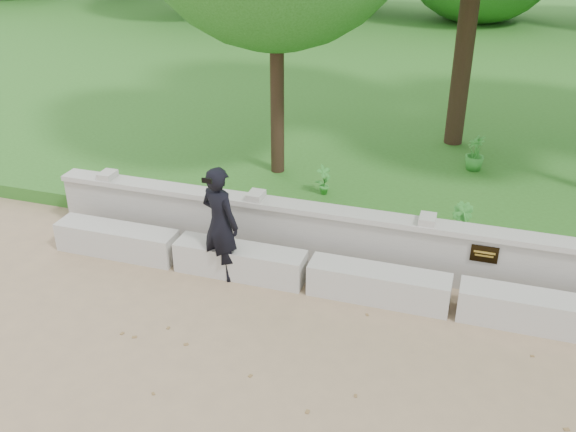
# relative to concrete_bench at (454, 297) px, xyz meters

# --- Properties ---
(ground) EXTENTS (80.00, 80.00, 0.00)m
(ground) POSITION_rel_concrete_bench_xyz_m (-0.00, -1.90, -0.22)
(ground) COLOR #957D5B
(ground) RESTS_ON ground
(lawn) EXTENTS (40.00, 22.00, 0.25)m
(lawn) POSITION_rel_concrete_bench_xyz_m (-0.00, 12.10, -0.10)
(lawn) COLOR #2A5C1B
(lawn) RESTS_ON ground
(concrete_bench) EXTENTS (11.90, 0.45, 0.45)m
(concrete_bench) POSITION_rel_concrete_bench_xyz_m (0.00, 0.00, 0.00)
(concrete_bench) COLOR #B3B0A9
(concrete_bench) RESTS_ON ground
(parapet_wall) EXTENTS (12.50, 0.35, 0.90)m
(parapet_wall) POSITION_rel_concrete_bench_xyz_m (0.00, 0.70, 0.24)
(parapet_wall) COLOR #A8A69E
(parapet_wall) RESTS_ON ground
(man_main) EXTENTS (0.72, 0.67, 1.69)m
(man_main) POSITION_rel_concrete_bench_xyz_m (-3.23, -0.10, 0.62)
(man_main) COLOR black
(man_main) RESTS_ON ground
(shrub_a) EXTENTS (0.32, 0.34, 0.54)m
(shrub_a) POSITION_rel_concrete_bench_xyz_m (-2.44, 2.51, 0.29)
(shrub_a) COLOR #348C2F
(shrub_a) RESTS_ON lawn
(shrub_b) EXTENTS (0.46, 0.45, 0.66)m
(shrub_b) POSITION_rel_concrete_bench_xyz_m (-0.04, 1.40, 0.35)
(shrub_b) COLOR #348C2F
(shrub_b) RESTS_ON lawn
(shrub_d) EXTENTS (0.47, 0.49, 0.66)m
(shrub_d) POSITION_rel_concrete_bench_xyz_m (-0.03, 4.45, 0.36)
(shrub_d) COLOR #348C2F
(shrub_d) RESTS_ON lawn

